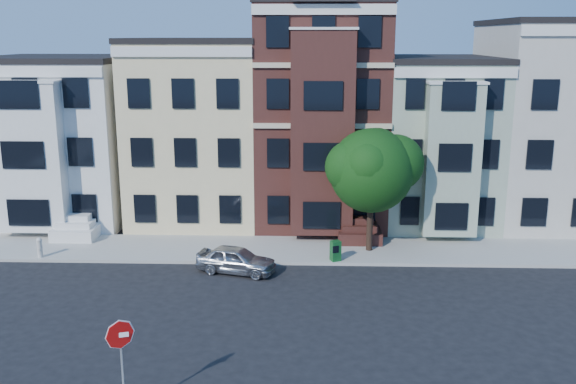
{
  "coord_description": "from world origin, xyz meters",
  "views": [
    {
      "loc": [
        -0.66,
        -22.21,
        10.39
      ],
      "look_at": [
        -1.51,
        3.2,
        4.2
      ],
      "focal_mm": 40.0,
      "sensor_mm": 36.0,
      "label": 1
    }
  ],
  "objects_px": {
    "newspaper_box": "(335,251)",
    "stop_sign": "(122,360)",
    "street_tree": "(371,176)",
    "fire_hydrant": "(40,249)",
    "parked_car": "(236,260)"
  },
  "relations": [
    {
      "from": "parked_car",
      "to": "newspaper_box",
      "type": "xyz_separation_m",
      "value": [
        4.52,
        1.32,
        0.02
      ]
    },
    {
      "from": "parked_car",
      "to": "stop_sign",
      "type": "xyz_separation_m",
      "value": [
        -1.88,
        -11.28,
        1.09
      ]
    },
    {
      "from": "street_tree",
      "to": "parked_car",
      "type": "xyz_separation_m",
      "value": [
        -6.23,
        -2.9,
        -3.26
      ]
    },
    {
      "from": "fire_hydrant",
      "to": "stop_sign",
      "type": "height_order",
      "value": "stop_sign"
    },
    {
      "from": "newspaper_box",
      "to": "stop_sign",
      "type": "distance_m",
      "value": 14.17
    },
    {
      "from": "street_tree",
      "to": "parked_car",
      "type": "distance_m",
      "value": 7.61
    },
    {
      "from": "stop_sign",
      "to": "fire_hydrant",
      "type": "bearing_deg",
      "value": 104.19
    },
    {
      "from": "street_tree",
      "to": "stop_sign",
      "type": "xyz_separation_m",
      "value": [
        -8.11,
        -14.18,
        -2.17
      ]
    },
    {
      "from": "fire_hydrant",
      "to": "stop_sign",
      "type": "xyz_separation_m",
      "value": [
        7.63,
        -12.6,
        1.16
      ]
    },
    {
      "from": "street_tree",
      "to": "fire_hydrant",
      "type": "xyz_separation_m",
      "value": [
        -15.74,
        -1.58,
        -3.33
      ]
    },
    {
      "from": "newspaper_box",
      "to": "stop_sign",
      "type": "height_order",
      "value": "stop_sign"
    },
    {
      "from": "street_tree",
      "to": "stop_sign",
      "type": "relative_size",
      "value": 2.4
    },
    {
      "from": "street_tree",
      "to": "newspaper_box",
      "type": "relative_size",
      "value": 7.76
    },
    {
      "from": "newspaper_box",
      "to": "street_tree",
      "type": "bearing_deg",
      "value": 18.65
    },
    {
      "from": "newspaper_box",
      "to": "fire_hydrant",
      "type": "bearing_deg",
      "value": 155.97
    }
  ]
}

